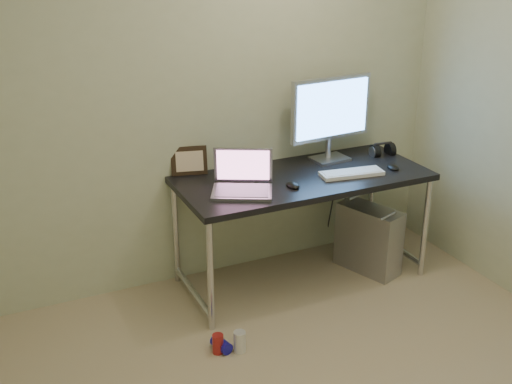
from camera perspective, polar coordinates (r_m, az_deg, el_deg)
The scene contains 16 objects.
wall_back at distance 4.08m, azimuth -5.40°, elevation 8.43°, with size 3.50×0.02×2.50m, color beige.
desk at distance 4.18m, azimuth 4.19°, elevation 0.49°, with size 1.63×0.71×0.75m.
tower_computer at distance 4.52m, azimuth 9.97°, elevation -4.13°, with size 0.34×0.49×0.50m.
cable_a at distance 4.73m, azimuth 6.88°, elevation -0.53°, with size 0.01×0.01×0.70m, color black.
cable_b at distance 4.77m, azimuth 7.91°, elevation -0.66°, with size 0.01×0.01×0.72m, color black.
can_red at distance 3.71m, azimuth -3.40°, elevation -13.32°, with size 0.06×0.06×0.12m, color #AB211F.
can_white at distance 3.72m, azimuth -1.46°, elevation -13.15°, with size 0.07×0.07×0.13m, color silver.
can_blue at distance 3.75m, azimuth -3.10°, elevation -13.39°, with size 0.07×0.07×0.13m, color #1A15AE.
laptop at distance 3.88m, azimuth -1.20°, elevation 0.95°, with size 0.45×0.42×0.25m.
monitor at distance 4.36m, azimuth 6.69°, elevation 7.06°, with size 0.62×0.20×0.58m.
keyboard at distance 4.19m, azimuth 8.49°, elevation 1.65°, with size 0.41×0.13×0.02m, color white.
mouse_right at distance 4.35m, azimuth 12.08°, elevation 2.25°, with size 0.07×0.11×0.04m, color black.
mouse_left at distance 3.95m, azimuth 3.30°, elevation 0.71°, with size 0.07×0.11×0.04m, color black.
headphones at distance 4.61m, azimuth 11.19°, elevation 3.63°, with size 0.17×0.11×0.11m.
picture_frame at distance 4.15m, azimuth -5.98°, elevation 2.78°, with size 0.23×0.03×0.19m, color black.
webcam at distance 4.18m, azimuth -2.16°, elevation 2.86°, with size 0.04×0.03×0.11m.
Camera 1 is at (-1.33, -1.99, 2.21)m, focal length 45.00 mm.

